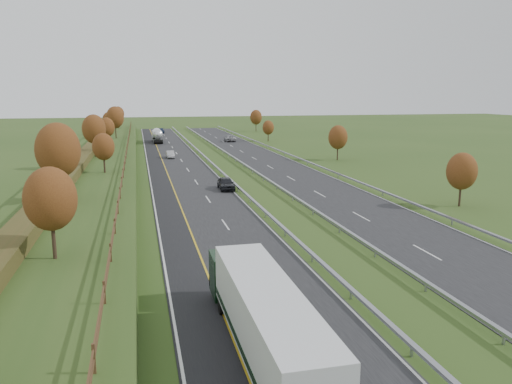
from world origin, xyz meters
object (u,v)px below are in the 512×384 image
(road_tanker, at_px, (157,135))
(car_oncoming, at_px, (230,138))
(box_lorry, at_px, (262,316))
(car_silver_mid, at_px, (170,154))
(car_small_far, at_px, (161,131))
(car_dark_near, at_px, (226,183))

(road_tanker, relative_size, car_oncoming, 2.01)
(box_lorry, xyz_separation_m, car_silver_mid, (0.88, 77.26, -1.61))
(car_silver_mid, distance_m, car_small_far, 62.83)
(car_oncoming, bearing_deg, box_lorry, 81.46)
(box_lorry, height_order, car_dark_near, box_lorry)
(box_lorry, xyz_separation_m, car_small_far, (1.99, 140.08, -1.52))
(car_dark_near, relative_size, car_silver_mid, 1.13)
(road_tanker, distance_m, car_dark_near, 68.16)
(road_tanker, height_order, car_oncoming, road_tanker)
(car_dark_near, bearing_deg, car_small_far, 93.16)
(car_oncoming, bearing_deg, car_dark_near, 80.27)
(box_lorry, bearing_deg, car_oncoming, 80.38)
(road_tanker, xyz_separation_m, car_small_far, (2.20, 29.73, -1.05))
(box_lorry, xyz_separation_m, car_oncoming, (18.37, 108.38, -1.52))
(car_small_far, bearing_deg, car_silver_mid, -84.00)
(car_small_far, bearing_deg, car_oncoming, -55.66)
(road_tanker, height_order, car_silver_mid, road_tanker)
(box_lorry, relative_size, car_small_far, 3.06)
(road_tanker, relative_size, car_silver_mid, 2.70)
(road_tanker, bearing_deg, car_oncoming, -6.04)
(car_silver_mid, xyz_separation_m, car_small_far, (1.11, 62.82, 0.09))
(car_dark_near, bearing_deg, car_silver_mid, 98.96)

